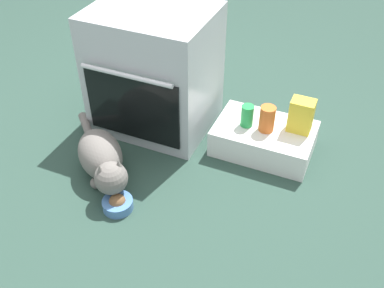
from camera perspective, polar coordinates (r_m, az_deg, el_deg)
The scene contains 8 objects.
ground at distance 2.36m, azimuth -7.20°, elevation -2.75°, with size 8.00×8.00×0.00m, color #284238.
oven at distance 2.47m, azimuth -4.84°, elevation 9.38°, with size 0.63×0.56×0.69m.
pantry_cabinet at distance 2.43m, azimuth 9.17°, elevation 0.69°, with size 0.52×0.34×0.15m, color white.
food_bowl at distance 2.14m, azimuth -9.49°, elevation -7.51°, with size 0.15×0.15×0.08m.
cat at distance 2.25m, azimuth -11.43°, elevation -1.83°, with size 0.56×0.52×0.23m.
sauce_jar at distance 2.32m, azimuth 9.59°, elevation 3.21°, with size 0.08×0.08×0.14m, color #D16023.
snack_bag at distance 2.35m, azimuth 13.80°, elevation 3.55°, with size 0.12×0.09×0.18m, color yellow.
soda_can at distance 2.35m, azimuth 7.07°, elevation 3.61°, with size 0.07×0.07×0.12m, color green.
Camera 1 is at (0.96, -1.47, 1.58)m, focal length 41.68 mm.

